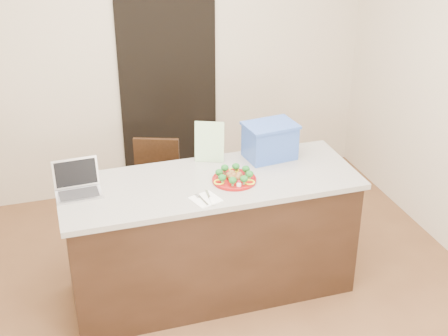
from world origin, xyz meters
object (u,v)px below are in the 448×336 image
object	(u,v)px
laptop	(77,184)
blue_box	(270,141)
napkin	(206,199)
plate	(234,179)
yogurt_bottle	(239,186)
island	(211,236)
chair	(160,183)

from	to	relation	value
laptop	blue_box	size ratio (longest dim) A/B	0.77
napkin	plate	bearing A→B (deg)	36.75
plate	laptop	size ratio (longest dim) A/B	1.00
yogurt_bottle	blue_box	distance (m)	0.56
yogurt_bottle	blue_box	world-z (taller)	blue_box
blue_box	plate	bearing A→B (deg)	-149.31
island	laptop	size ratio (longest dim) A/B	6.73
yogurt_bottle	plate	bearing A→B (deg)	85.91
laptop	blue_box	distance (m)	1.41
plate	blue_box	world-z (taller)	blue_box
napkin	yogurt_bottle	distance (m)	0.26
napkin	laptop	world-z (taller)	laptop
napkin	chair	world-z (taller)	napkin
island	plate	distance (m)	0.50
yogurt_bottle	napkin	bearing A→B (deg)	-165.42
plate	blue_box	size ratio (longest dim) A/B	0.77
laptop	blue_box	bearing A→B (deg)	2.18
plate	napkin	size ratio (longest dim) A/B	1.81
island	yogurt_bottle	world-z (taller)	yogurt_bottle
laptop	plate	bearing A→B (deg)	-11.48
napkin	yogurt_bottle	size ratio (longest dim) A/B	2.55
napkin	blue_box	distance (m)	0.79
laptop	napkin	bearing A→B (deg)	-27.11
napkin	chair	size ratio (longest dim) A/B	0.20
napkin	blue_box	bearing A→B (deg)	37.09
plate	blue_box	distance (m)	0.47
island	chair	size ratio (longest dim) A/B	2.43
blue_box	island	bearing A→B (deg)	-163.77
chair	plate	bearing A→B (deg)	-48.84
plate	napkin	xyz separation A→B (m)	(-0.26, -0.19, -0.01)
island	blue_box	bearing A→B (deg)	22.87
yogurt_bottle	chair	distance (m)	1.20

